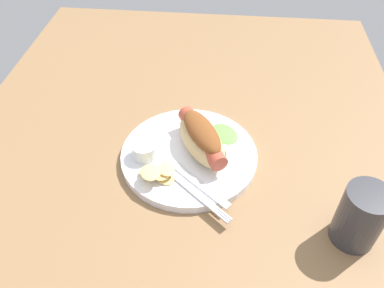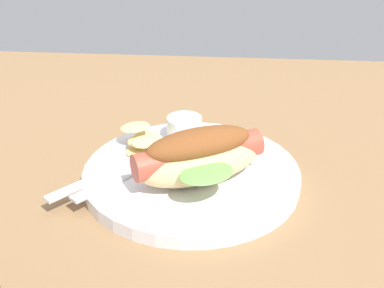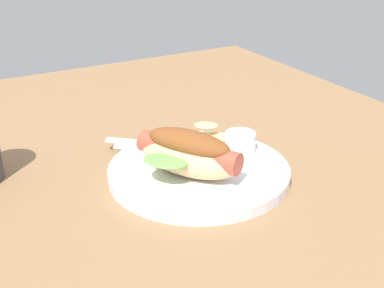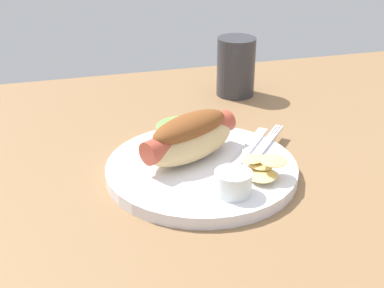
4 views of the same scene
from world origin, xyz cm
name	(u,v)px [view 2 (image 2 of 4)]	position (x,y,z in cm)	size (l,w,h in cm)	color
ground_plane	(192,182)	(0.00, 0.00, -0.90)	(120.00, 90.00, 1.80)	olive
plate	(190,175)	(-0.22, -1.14, 0.80)	(25.34, 25.34, 1.60)	white
hot_dog	(199,156)	(1.03, -3.42, 4.68)	(15.74, 13.90, 6.19)	#DBB77A
sauce_ramekin	(184,128)	(-1.59, 6.78, 3.03)	(4.55, 4.55, 2.87)	white
fork	(110,172)	(-9.23, -2.88, 1.80)	(11.35, 12.84, 0.40)	silver
knife	(129,174)	(-7.04, -3.10, 1.78)	(15.14, 1.40, 0.36)	silver
chips_pile	(142,140)	(-6.58, 3.50, 2.76)	(6.51, 7.18, 2.83)	#EACA79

